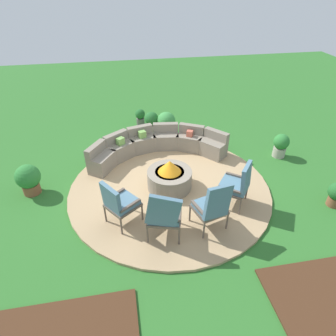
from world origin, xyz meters
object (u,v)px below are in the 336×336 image
fire_pit (170,177)px  curved_stone_bench (156,145)px  lounge_chair_back_right (237,184)px  lounge_chair_front_left (119,202)px  potted_plant_4 (152,122)px  lounge_chair_back_left (213,206)px  lounge_chair_front_right (164,214)px  potted_plant_2 (140,116)px  potted_plant_3 (28,178)px  potted_plant_0 (166,123)px  potted_plant_5 (281,145)px

fire_pit → curved_stone_bench: (-0.09, 1.48, 0.00)m
curved_stone_bench → lounge_chair_back_right: size_ratio=3.55×
lounge_chair_front_left → potted_plant_4: (1.12, 3.76, -0.19)m
lounge_chair_back_left → potted_plant_4: 4.26m
lounge_chair_back_left → lounge_chair_front_right: bearing=166.8°
lounge_chair_front_left → potted_plant_2: lounge_chair_front_left is taller
lounge_chair_front_left → potted_plant_4: bearing=126.8°
lounge_chair_back_right → potted_plant_3: size_ratio=1.43×
lounge_chair_back_left → fire_pit: bearing=94.4°
potted_plant_3 → potted_plant_4: size_ratio=1.00×
curved_stone_bench → lounge_chair_back_left: (0.64, -2.90, 0.29)m
potted_plant_3 → potted_plant_4: same height
lounge_chair_back_left → potted_plant_4: size_ratio=1.55×
lounge_chair_front_right → potted_plant_2: 5.03m
potted_plant_0 → potted_plant_3: potted_plant_0 is taller
potted_plant_0 → lounge_chair_back_right: bearing=-75.7°
potted_plant_0 → lounge_chair_front_right: bearing=-100.5°
lounge_chair_front_left → lounge_chair_back_right: (2.42, 0.14, 0.01)m
potted_plant_5 → curved_stone_bench: bearing=169.7°
lounge_chair_front_right → potted_plant_3: lounge_chair_front_right is taller
potted_plant_3 → potted_plant_2: bearing=48.1°
fire_pit → lounge_chair_back_right: bearing=-33.3°
lounge_chair_back_right → potted_plant_3: 4.56m
potted_plant_2 → potted_plant_5: (3.52, -2.66, 0.07)m
fire_pit → lounge_chair_back_left: size_ratio=0.91×
lounge_chair_back_left → potted_plant_3: (-3.66, 1.84, -0.23)m
lounge_chair_front_right → lounge_chair_back_right: 1.76m
potted_plant_5 → lounge_chair_back_right: bearing=-138.4°
fire_pit → potted_plant_0: 2.66m
potted_plant_0 → potted_plant_2: (-0.70, 0.92, -0.12)m
curved_stone_bench → potted_plant_3: (-3.02, -1.06, 0.06)m
lounge_chair_front_right → lounge_chair_back_left: size_ratio=1.00×
lounge_chair_front_right → potted_plant_0: (0.76, 4.10, -0.21)m
potted_plant_2 → potted_plant_0: bearing=-52.6°
lounge_chair_back_right → potted_plant_2: bearing=57.0°
curved_stone_bench → lounge_chair_back_right: bearing=-59.6°
potted_plant_4 → curved_stone_bench: bearing=-92.4°
lounge_chair_back_left → potted_plant_0: (-0.16, 4.04, -0.22)m
lounge_chair_back_left → lounge_chair_back_right: 0.93m
potted_plant_4 → potted_plant_2: bearing=110.2°
curved_stone_bench → potted_plant_5: curved_stone_bench is taller
fire_pit → lounge_chair_back_left: (0.55, -1.42, 0.29)m
lounge_chair_front_left → lounge_chair_back_left: size_ratio=0.91×
lounge_chair_back_left → potted_plant_5: (2.65, 2.30, -0.27)m
potted_plant_3 → potted_plant_4: 3.89m
lounge_chair_front_right → potted_plant_4: (0.34, 4.27, -0.22)m
lounge_chair_front_left → potted_plant_5: lounge_chair_front_left is taller
lounge_chair_front_right → potted_plant_3: 3.34m
potted_plant_2 → lounge_chair_back_right: bearing=-70.1°
lounge_chair_front_left → potted_plant_3: bearing=-162.1°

